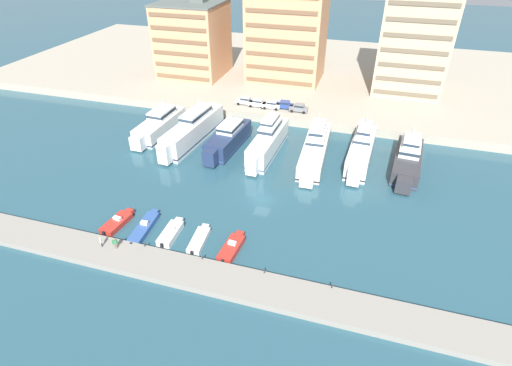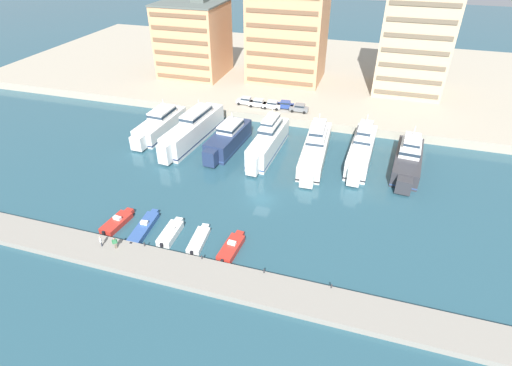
{
  "view_description": "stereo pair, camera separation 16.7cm",
  "coord_description": "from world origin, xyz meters",
  "px_view_note": "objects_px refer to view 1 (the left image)",
  "views": [
    {
      "loc": [
        14.15,
        -50.29,
        37.73
      ],
      "look_at": [
        -1.18,
        0.61,
        2.5
      ],
      "focal_mm": 28.0,
      "sensor_mm": 36.0,
      "label": 1
    },
    {
      "loc": [
        14.31,
        -50.24,
        37.73
      ],
      "look_at": [
        -1.18,
        0.61,
        2.5
      ],
      "focal_mm": 28.0,
      "sensor_mm": 36.0,
      "label": 2
    }
  ],
  "objects_px": {
    "motorboat_blue_left": "(144,228)",
    "motorboat_white_mid_left": "(171,233)",
    "motorboat_white_center_left": "(199,240)",
    "yacht_white_far_left": "(159,124)",
    "motorboat_red_center": "(232,247)",
    "pedestrian_near_edge": "(115,242)",
    "pedestrian_mid_deck": "(101,241)",
    "yacht_white_center_right": "(361,149)",
    "car_grey_center": "(299,108)",
    "car_silver_far_left": "(245,100)",
    "yacht_white_center_left": "(268,141)",
    "motorboat_red_far_left": "(117,222)",
    "yacht_ivory_center": "(315,147)",
    "car_white_mid_left": "(272,104)",
    "car_blue_center_left": "(284,105)",
    "car_white_left": "(258,103)",
    "yacht_navy_mid_left": "(228,139)",
    "yacht_white_left": "(193,129)",
    "yacht_charcoal_mid_right": "(408,159)"
  },
  "relations": [
    {
      "from": "car_white_left",
      "to": "pedestrian_mid_deck",
      "type": "bearing_deg",
      "value": -98.19
    },
    {
      "from": "motorboat_red_center",
      "to": "pedestrian_near_edge",
      "type": "distance_m",
      "value": 15.54
    },
    {
      "from": "pedestrian_mid_deck",
      "to": "car_blue_center_left",
      "type": "bearing_deg",
      "value": 75.24
    },
    {
      "from": "yacht_navy_mid_left",
      "to": "yacht_charcoal_mid_right",
      "type": "bearing_deg",
      "value": 3.52
    },
    {
      "from": "car_blue_center_left",
      "to": "pedestrian_near_edge",
      "type": "height_order",
      "value": "car_blue_center_left"
    },
    {
      "from": "yacht_white_center_left",
      "to": "car_silver_far_left",
      "type": "xyz_separation_m",
      "value": [
        -10.18,
        17.3,
        0.28
      ]
    },
    {
      "from": "yacht_white_far_left",
      "to": "motorboat_red_center",
      "type": "relative_size",
      "value": 2.75
    },
    {
      "from": "yacht_ivory_center",
      "to": "car_silver_far_left",
      "type": "bearing_deg",
      "value": 140.04
    },
    {
      "from": "motorboat_red_far_left",
      "to": "motorboat_blue_left",
      "type": "bearing_deg",
      "value": 0.38
    },
    {
      "from": "yacht_ivory_center",
      "to": "car_silver_far_left",
      "type": "distance_m",
      "value": 24.89
    },
    {
      "from": "yacht_white_center_right",
      "to": "car_grey_center",
      "type": "xyz_separation_m",
      "value": [
        -14.72,
        14.74,
        0.39
      ]
    },
    {
      "from": "motorboat_blue_left",
      "to": "pedestrian_near_edge",
      "type": "xyz_separation_m",
      "value": [
        -1.02,
        -5.32,
        1.46
      ]
    },
    {
      "from": "yacht_white_center_left",
      "to": "motorboat_red_far_left",
      "type": "bearing_deg",
      "value": -119.6
    },
    {
      "from": "motorboat_red_center",
      "to": "yacht_white_left",
      "type": "bearing_deg",
      "value": 122.95
    },
    {
      "from": "yacht_ivory_center",
      "to": "car_blue_center_left",
      "type": "bearing_deg",
      "value": 121.2
    },
    {
      "from": "motorboat_blue_left",
      "to": "motorboat_white_mid_left",
      "type": "xyz_separation_m",
      "value": [
        4.34,
        -0.01,
        0.1
      ]
    },
    {
      "from": "yacht_navy_mid_left",
      "to": "car_blue_center_left",
      "type": "xyz_separation_m",
      "value": [
        7.08,
        17.91,
        0.89
      ]
    },
    {
      "from": "car_white_mid_left",
      "to": "car_grey_center",
      "type": "xyz_separation_m",
      "value": [
        6.27,
        0.02,
        0.0
      ]
    },
    {
      "from": "yacht_white_far_left",
      "to": "yacht_navy_mid_left",
      "type": "relative_size",
      "value": 1.06
    },
    {
      "from": "car_blue_center_left",
      "to": "yacht_ivory_center",
      "type": "bearing_deg",
      "value": -58.8
    },
    {
      "from": "yacht_navy_mid_left",
      "to": "motorboat_red_center",
      "type": "distance_m",
      "value": 29.28
    },
    {
      "from": "yacht_white_center_left",
      "to": "car_white_mid_left",
      "type": "height_order",
      "value": "yacht_white_center_left"
    },
    {
      "from": "yacht_white_center_left",
      "to": "motorboat_red_far_left",
      "type": "relative_size",
      "value": 2.95
    },
    {
      "from": "yacht_white_center_right",
      "to": "car_silver_far_left",
      "type": "distance_m",
      "value": 31.38
    },
    {
      "from": "car_blue_center_left",
      "to": "car_white_left",
      "type": "bearing_deg",
      "value": -173.3
    },
    {
      "from": "motorboat_white_center_left",
      "to": "car_silver_far_left",
      "type": "bearing_deg",
      "value": 99.85
    },
    {
      "from": "pedestrian_near_edge",
      "to": "pedestrian_mid_deck",
      "type": "distance_m",
      "value": 2.1
    },
    {
      "from": "motorboat_white_mid_left",
      "to": "motorboat_white_center_left",
      "type": "bearing_deg",
      "value": -0.26
    },
    {
      "from": "yacht_ivory_center",
      "to": "car_grey_center",
      "type": "distance_m",
      "value": 16.74
    },
    {
      "from": "yacht_ivory_center",
      "to": "car_grey_center",
      "type": "xyz_separation_m",
      "value": [
        -6.37,
        15.46,
        0.8
      ]
    },
    {
      "from": "yacht_white_far_left",
      "to": "yacht_ivory_center",
      "type": "bearing_deg",
      "value": -0.92
    },
    {
      "from": "yacht_white_center_left",
      "to": "pedestrian_mid_deck",
      "type": "height_order",
      "value": "yacht_white_center_left"
    },
    {
      "from": "yacht_white_left",
      "to": "car_white_left",
      "type": "height_order",
      "value": "yacht_white_left"
    },
    {
      "from": "motorboat_red_far_left",
      "to": "yacht_white_center_right",
      "type": "bearing_deg",
      "value": 41.86
    },
    {
      "from": "car_white_left",
      "to": "pedestrian_near_edge",
      "type": "xyz_separation_m",
      "value": [
        -5.06,
        -49.46,
        -1.0
      ]
    },
    {
      "from": "yacht_navy_mid_left",
      "to": "yacht_white_center_left",
      "type": "height_order",
      "value": "yacht_white_center_left"
    },
    {
      "from": "yacht_white_center_left",
      "to": "motorboat_white_center_left",
      "type": "distance_m",
      "value": 27.51
    },
    {
      "from": "motorboat_white_mid_left",
      "to": "pedestrian_mid_deck",
      "type": "height_order",
      "value": "pedestrian_mid_deck"
    },
    {
      "from": "motorboat_blue_left",
      "to": "motorboat_white_center_left",
      "type": "xyz_separation_m",
      "value": [
        8.67,
        -0.03,
        -0.05
      ]
    },
    {
      "from": "yacht_white_left",
      "to": "yacht_white_center_left",
      "type": "bearing_deg",
      "value": -2.23
    },
    {
      "from": "motorboat_blue_left",
      "to": "car_blue_center_left",
      "type": "xyz_separation_m",
      "value": [
        10.15,
        44.86,
        2.46
      ]
    },
    {
      "from": "yacht_white_center_left",
      "to": "pedestrian_near_edge",
      "type": "distance_m",
      "value": 34.79
    },
    {
      "from": "motorboat_red_center",
      "to": "car_silver_far_left",
      "type": "bearing_deg",
      "value": 105.78
    },
    {
      "from": "motorboat_red_far_left",
      "to": "car_white_left",
      "type": "xyz_separation_m",
      "value": [
        8.44,
        44.17,
        2.45
      ]
    },
    {
      "from": "motorboat_blue_left",
      "to": "motorboat_white_mid_left",
      "type": "height_order",
      "value": "motorboat_white_mid_left"
    },
    {
      "from": "yacht_ivory_center",
      "to": "car_white_mid_left",
      "type": "bearing_deg",
      "value": 129.31
    },
    {
      "from": "motorboat_red_center",
      "to": "pedestrian_mid_deck",
      "type": "xyz_separation_m",
      "value": [
        -16.74,
        -5.18,
        1.32
      ]
    },
    {
      "from": "yacht_navy_mid_left",
      "to": "motorboat_blue_left",
      "type": "height_order",
      "value": "yacht_navy_mid_left"
    },
    {
      "from": "motorboat_red_center",
      "to": "motorboat_red_far_left",
      "type": "bearing_deg",
      "value": 179.08
    },
    {
      "from": "yacht_white_far_left",
      "to": "yacht_navy_mid_left",
      "type": "height_order",
      "value": "yacht_navy_mid_left"
    }
  ]
}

